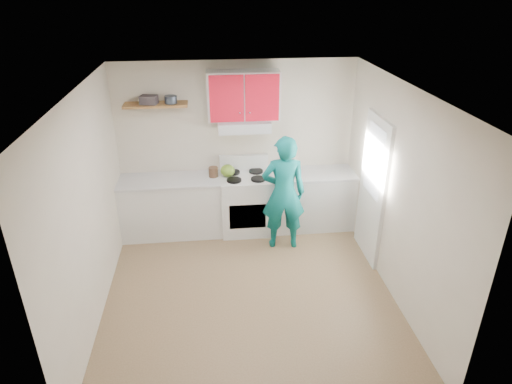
{
  "coord_description": "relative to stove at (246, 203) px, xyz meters",
  "views": [
    {
      "loc": [
        -0.42,
        -4.58,
        3.66
      ],
      "look_at": [
        0.15,
        0.55,
        1.15
      ],
      "focal_mm": 31.18,
      "sensor_mm": 36.0,
      "label": 1
    }
  ],
  "objects": [
    {
      "name": "stove",
      "position": [
        0.0,
        0.0,
        0.0
      ],
      "size": [
        0.76,
        0.65,
        0.92
      ],
      "primitive_type": "cube",
      "color": "white",
      "rests_on": "floor"
    },
    {
      "name": "right_wall",
      "position": [
        1.7,
        -1.57,
        0.84
      ],
      "size": [
        0.04,
        3.8,
        2.6
      ],
      "primitive_type": "cube",
      "color": "beige",
      "rests_on": "floor"
    },
    {
      "name": "range_hood",
      "position": [
        0.0,
        0.1,
        1.24
      ],
      "size": [
        0.76,
        0.44,
        0.15
      ],
      "primitive_type": "cube",
      "color": "silver",
      "rests_on": "back_wall"
    },
    {
      "name": "floor",
      "position": [
        -0.1,
        -1.57,
        -0.46
      ],
      "size": [
        3.8,
        3.8,
        0.0
      ],
      "primitive_type": "plane",
      "color": "brown",
      "rests_on": "ground"
    },
    {
      "name": "upper_cabinets",
      "position": [
        0.0,
        0.16,
        1.66
      ],
      "size": [
        1.02,
        0.33,
        0.7
      ],
      "primitive_type": "cube",
      "color": "red",
      "rests_on": "back_wall"
    },
    {
      "name": "door",
      "position": [
        1.68,
        -0.88,
        0.56
      ],
      "size": [
        0.05,
        0.85,
        2.05
      ],
      "primitive_type": "cube",
      "color": "white",
      "rests_on": "floor"
    },
    {
      "name": "counter_left",
      "position": [
        -1.14,
        0.02,
        -0.01
      ],
      "size": [
        1.52,
        0.6,
        0.9
      ],
      "primitive_type": "cube",
      "color": "silver",
      "rests_on": "floor"
    },
    {
      "name": "back_wall",
      "position": [
        -0.1,
        0.32,
        0.84
      ],
      "size": [
        3.6,
        0.04,
        2.6
      ],
      "primitive_type": "cube",
      "color": "beige",
      "rests_on": "floor"
    },
    {
      "name": "tin",
      "position": [
        -1.03,
        0.16,
        1.63
      ],
      "size": [
        0.22,
        0.22,
        0.11
      ],
      "primitive_type": "cylinder",
      "rotation": [
        0.0,
        0.0,
        -0.31
      ],
      "color": "#333D4C",
      "rests_on": "shelf"
    },
    {
      "name": "left_wall",
      "position": [
        -1.9,
        -1.57,
        0.84
      ],
      "size": [
        0.04,
        3.8,
        2.6
      ],
      "primitive_type": "cube",
      "color": "beige",
      "rests_on": "floor"
    },
    {
      "name": "counter_right",
      "position": [
        1.04,
        0.02,
        -0.01
      ],
      "size": [
        1.32,
        0.6,
        0.9
      ],
      "primitive_type": "cube",
      "color": "silver",
      "rests_on": "floor"
    },
    {
      "name": "person",
      "position": [
        0.5,
        -0.53,
        0.4
      ],
      "size": [
        0.66,
        0.46,
        1.73
      ],
      "primitive_type": "imported",
      "rotation": [
        0.0,
        0.0,
        3.07
      ],
      "color": "#0B6B69",
      "rests_on": "floor"
    },
    {
      "name": "cutting_board",
      "position": [
        0.93,
        -0.01,
        0.45
      ],
      "size": [
        0.33,
        0.26,
        0.02
      ],
      "primitive_type": "cube",
      "rotation": [
        0.0,
        0.0,
        -0.07
      ],
      "color": "olive",
      "rests_on": "counter_right"
    },
    {
      "name": "books",
      "position": [
        -1.34,
        0.15,
        1.64
      ],
      "size": [
        0.26,
        0.22,
        0.12
      ],
      "primitive_type": "cube",
      "rotation": [
        0.0,
        0.0,
        -0.24
      ],
      "color": "#40393E",
      "rests_on": "shelf"
    },
    {
      "name": "crock",
      "position": [
        -0.48,
        0.05,
        0.53
      ],
      "size": [
        0.17,
        0.17,
        0.17
      ],
      "primitive_type": "cylinder",
      "rotation": [
        0.0,
        0.0,
        0.26
      ],
      "color": "#4D3321",
      "rests_on": "counter_left"
    },
    {
      "name": "door_glass",
      "position": [
        1.65,
        -0.88,
        0.99
      ],
      "size": [
        0.01,
        0.55,
        0.95
      ],
      "primitive_type": "cube",
      "color": "white",
      "rests_on": "door"
    },
    {
      "name": "kettle",
      "position": [
        -0.26,
        0.04,
        0.55
      ],
      "size": [
        0.23,
        0.23,
        0.19
      ],
      "primitive_type": "ellipsoid",
      "rotation": [
        0.0,
        0.0,
        -0.06
      ],
      "color": "olive",
      "rests_on": "stove"
    },
    {
      "name": "ceiling",
      "position": [
        -0.1,
        -1.57,
        2.14
      ],
      "size": [
        3.6,
        3.8,
        0.04
      ],
      "primitive_type": "cube",
      "color": "white",
      "rests_on": "floor"
    },
    {
      "name": "shelf",
      "position": [
        -1.25,
        0.18,
        1.56
      ],
      "size": [
        0.9,
        0.3,
        0.04
      ],
      "primitive_type": "cube",
      "color": "brown",
      "rests_on": "back_wall"
    },
    {
      "name": "front_wall",
      "position": [
        -0.1,
        -3.47,
        0.84
      ],
      "size": [
        3.6,
        0.04,
        2.6
      ],
      "primitive_type": "cube",
      "color": "beige",
      "rests_on": "floor"
    },
    {
      "name": "silicone_mat",
      "position": [
        1.3,
        0.06,
        0.44
      ],
      "size": [
        0.33,
        0.3,
        0.01
      ],
      "primitive_type": "cube",
      "rotation": [
        0.0,
        0.0,
        -0.29
      ],
      "color": "red",
      "rests_on": "counter_right"
    }
  ]
}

